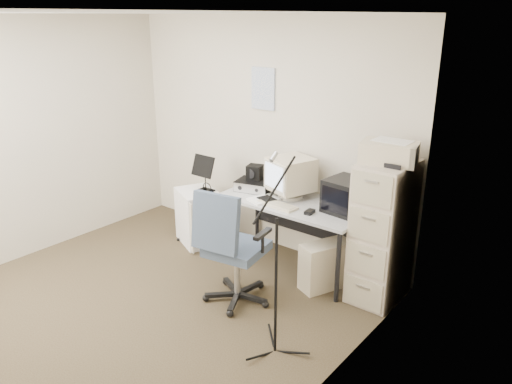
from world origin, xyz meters
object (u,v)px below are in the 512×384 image
Objects in this scene: desk at (293,235)px; side_cart at (199,217)px; filing_cabinet at (383,232)px; office_chair at (237,246)px.

desk is 2.42× the size of side_cart.
filing_cabinet is 0.87× the size of desk.
desk is at bearing 32.50° from side_cart.
office_chair is (-0.98, -0.87, -0.11)m from filing_cabinet.
desk is 1.21m from side_cart.
side_cart is (-2.14, -0.19, -0.34)m from filing_cabinet.
filing_cabinet reaches higher than desk.
filing_cabinet is 1.31m from office_chair.
office_chair is at bearing -92.08° from desk.
side_cart is (-1.16, 0.68, -0.23)m from office_chair.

